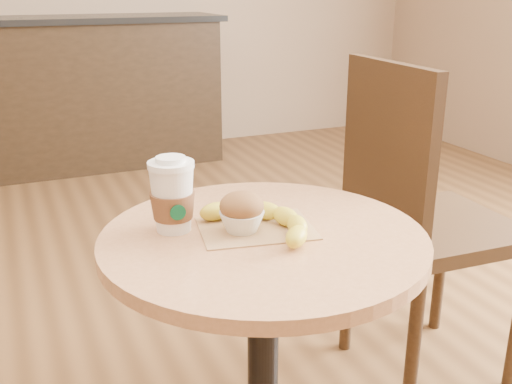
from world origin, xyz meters
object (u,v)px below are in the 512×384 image
chair_right (419,214)px  banana (260,222)px  coffee_cup (172,198)px  cafe_table (263,325)px  muffin (242,212)px

chair_right → banana: 0.78m
chair_right → coffee_cup: 0.91m
cafe_table → muffin: size_ratio=7.81×
chair_right → muffin: bearing=115.3°
cafe_table → coffee_cup: (-0.17, 0.09, 0.29)m
coffee_cup → banana: (0.16, -0.09, -0.05)m
cafe_table → coffee_cup: size_ratio=4.64×
cafe_table → banana: bearing=113.7°
chair_right → banana: bearing=117.6°
chair_right → cafe_table: bearing=118.4°
cafe_table → muffin: muffin is taller
cafe_table → coffee_cup: 0.35m
chair_right → coffee_cup: chair_right is taller
chair_right → muffin: 0.80m
cafe_table → coffee_cup: bearing=150.5°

